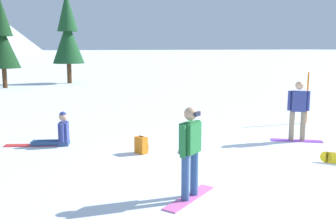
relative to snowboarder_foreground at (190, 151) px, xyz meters
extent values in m
plane|color=white|center=(2.58, 0.63, -0.90)|extent=(800.00, 800.00, 0.00)
cube|color=pink|center=(0.00, 0.00, -0.89)|extent=(1.37, 1.00, 0.02)
cylinder|color=#335184|center=(0.14, 0.08, -0.46)|extent=(0.15, 0.15, 0.85)
cylinder|color=#335184|center=(-0.14, -0.08, -0.46)|extent=(0.15, 0.15, 0.85)
cube|color=#237238|center=(0.00, 0.00, 0.25)|extent=(0.47, 0.41, 0.55)
cylinder|color=#237238|center=(0.22, 0.14, 0.23)|extent=(0.11, 0.11, 0.58)
cylinder|color=#237238|center=(-0.22, -0.14, 0.23)|extent=(0.11, 0.11, 0.58)
sphere|color=tan|center=(0.00, 0.00, 0.68)|extent=(0.24, 0.24, 0.24)
cube|color=black|center=(0.07, -0.12, 0.69)|extent=(0.17, 0.12, 0.08)
cube|color=#993FD8|center=(5.00, 2.61, -0.89)|extent=(1.36, 1.07, 0.02)
cylinder|color=gray|center=(4.87, 2.70, -0.44)|extent=(0.15, 0.15, 0.87)
cylinder|color=gray|center=(5.13, 2.52, -0.44)|extent=(0.15, 0.15, 0.87)
cube|color=navy|center=(5.00, 2.61, 0.29)|extent=(0.47, 0.43, 0.60)
cylinder|color=navy|center=(4.78, 2.76, 0.31)|extent=(0.11, 0.11, 0.58)
cylinder|color=navy|center=(5.21, 2.46, 0.31)|extent=(0.11, 0.11, 0.58)
sphere|color=tan|center=(5.00, 2.61, 0.76)|extent=(0.24, 0.24, 0.24)
cube|color=black|center=(5.08, 2.72, 0.77)|extent=(0.16, 0.13, 0.08)
cube|color=#335184|center=(-1.37, 5.04, -0.85)|extent=(0.39, 0.44, 0.10)
cylinder|color=#335184|center=(-1.88, 5.12, -0.83)|extent=(0.80, 0.41, 0.14)
cylinder|color=#335184|center=(-1.80, 5.31, -0.83)|extent=(0.80, 0.41, 0.14)
cube|color=red|center=(-2.21, 5.36, -0.89)|extent=(1.53, 0.80, 0.02)
cube|color=navy|center=(-1.37, 5.04, -0.53)|extent=(0.37, 0.46, 0.56)
cylinder|color=navy|center=(-1.46, 4.80, -0.51)|extent=(0.11, 0.11, 0.52)
cylinder|color=navy|center=(-1.28, 5.28, -0.51)|extent=(0.11, 0.11, 0.52)
sphere|color=tan|center=(-1.37, 5.04, -0.09)|extent=(0.24, 0.24, 0.24)
sphere|color=navy|center=(-1.37, 5.04, -0.04)|extent=(0.20, 0.20, 0.20)
cube|color=pink|center=(1.77, 3.49, -0.89)|extent=(1.13, 1.48, 0.02)
cylinder|color=pink|center=(2.22, 4.15, -0.89)|extent=(0.40, 0.40, 0.02)
cylinder|color=pink|center=(1.33, 2.83, -0.89)|extent=(0.40, 0.40, 0.02)
cube|color=black|center=(1.91, 3.69, -0.85)|extent=(0.23, 0.24, 0.07)
cube|color=black|center=(1.64, 3.29, -0.85)|extent=(0.23, 0.24, 0.07)
cylinder|color=yellow|center=(4.08, 0.64, -0.77)|extent=(0.25, 0.28, 0.26)
cube|color=orange|center=(0.31, 3.29, -0.68)|extent=(0.30, 0.37, 0.44)
cube|color=#A85613|center=(0.43, 3.33, -0.75)|extent=(0.13, 0.23, 0.20)
cylinder|color=black|center=(0.31, 3.29, -0.44)|extent=(0.06, 0.12, 0.02)
cylinder|color=orange|center=(7.30, 4.60, 0.03)|extent=(0.06, 0.06, 1.87)
cylinder|color=#472D19|center=(-2.14, 22.94, -0.22)|extent=(0.31, 0.31, 1.36)
cone|color=#143819|center=(-2.14, 22.94, 1.90)|extent=(2.24, 2.24, 2.89)
cone|color=#143819|center=(-2.14, 22.94, 3.93)|extent=(1.46, 1.46, 2.65)
cylinder|color=#472D19|center=(2.58, 24.69, -0.14)|extent=(0.35, 0.35, 1.54)
cone|color=#194723|center=(2.58, 24.69, 2.27)|extent=(2.39, 2.39, 3.27)
cone|color=#194723|center=(2.58, 24.69, 4.56)|extent=(1.56, 1.56, 3.00)
camera|label=1|loc=(-3.25, -6.03, 1.85)|focal=41.68mm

